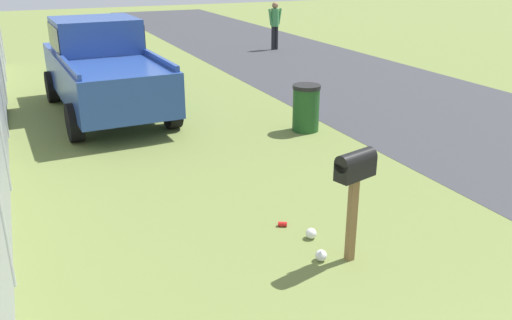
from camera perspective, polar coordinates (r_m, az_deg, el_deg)
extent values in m
cube|color=brown|center=(6.39, 10.13, -6.24)|extent=(0.09, 0.09, 1.06)
cube|color=black|center=(6.13, 10.50, -0.92)|extent=(0.33, 0.54, 0.22)
cylinder|color=black|center=(6.09, 10.57, 0.04)|extent=(0.33, 0.54, 0.20)
cube|color=red|center=(6.19, 9.98, -0.01)|extent=(0.02, 0.04, 0.18)
cube|color=#284793|center=(12.70, -15.75, 8.60)|extent=(5.28, 2.20, 0.90)
cube|color=#284793|center=(13.17, -16.67, 12.60)|extent=(1.84, 1.89, 0.76)
cube|color=black|center=(13.17, -16.67, 12.60)|extent=(1.79, 1.93, 0.53)
cube|color=#284793|center=(11.36, -19.34, 9.46)|extent=(2.70, 0.20, 0.12)
cube|color=#284793|center=(11.71, -10.44, 10.60)|extent=(2.70, 0.20, 0.12)
cylinder|color=black|center=(14.33, -20.82, 7.30)|extent=(0.77, 0.29, 0.76)
cylinder|color=black|center=(14.64, -13.13, 8.37)|extent=(0.77, 0.29, 0.76)
cylinder|color=black|center=(11.02, -18.70, 3.79)|extent=(0.77, 0.29, 0.76)
cylinder|color=black|center=(11.42, -8.91, 5.23)|extent=(0.77, 0.29, 0.76)
cylinder|color=#1E4C1E|center=(11.13, 5.32, 5.32)|extent=(0.55, 0.55, 0.88)
cylinder|color=black|center=(11.02, 5.40, 7.73)|extent=(0.57, 0.57, 0.08)
cylinder|color=black|center=(21.31, 2.17, 12.82)|extent=(0.14, 0.14, 0.88)
cylinder|color=black|center=(21.24, 1.83, 12.79)|extent=(0.14, 0.14, 0.88)
cylinder|color=#3F8C4C|center=(21.18, 2.02, 14.87)|extent=(0.30, 0.30, 0.66)
sphere|color=#8C6647|center=(21.14, 2.04, 16.08)|extent=(0.24, 0.24, 0.24)
cylinder|color=#3F8C4C|center=(21.27, 2.51, 14.98)|extent=(0.09, 0.18, 0.60)
cylinder|color=#3F8C4C|center=(21.08, 1.54, 14.94)|extent=(0.09, 0.18, 0.60)
cylinder|color=#9EA3A8|center=(6.24, -25.49, -5.29)|extent=(0.07, 0.07, 1.74)
cylinder|color=#9EA3A8|center=(8.90, -25.46, 2.21)|extent=(0.07, 0.07, 1.74)
cylinder|color=#9EA3A8|center=(11.63, -25.45, 6.23)|extent=(0.07, 0.07, 1.74)
cylinder|color=#9EA3A8|center=(14.41, -25.44, 8.71)|extent=(0.07, 0.07, 1.74)
cylinder|color=#9EA3A8|center=(17.20, -25.43, 10.39)|extent=(0.07, 0.07, 1.74)
cylinder|color=#9EA3A8|center=(20.00, -25.43, 11.59)|extent=(0.07, 0.07, 1.74)
cube|color=gray|center=(10.26, -25.45, 4.49)|extent=(19.81, 0.01, 1.74)
cylinder|color=red|center=(7.27, 2.83, -6.81)|extent=(0.12, 0.14, 0.07)
sphere|color=silver|center=(6.53, 6.92, -10.02)|extent=(0.14, 0.14, 0.14)
sphere|color=silver|center=(6.99, 5.87, -7.75)|extent=(0.14, 0.14, 0.14)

